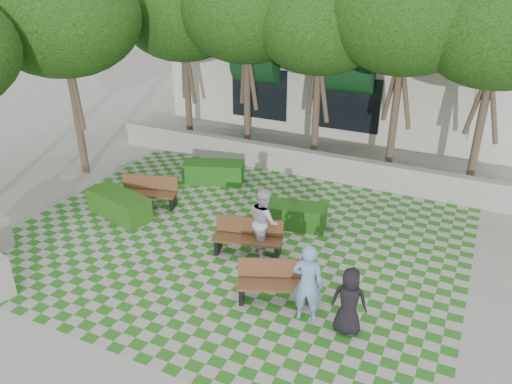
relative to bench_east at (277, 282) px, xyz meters
The scene contains 15 objects.
ground 2.26m from the bench_east, 160.77° to the left, with size 90.00×90.00×0.00m, color gray.
lawn 2.75m from the bench_east, 140.42° to the left, with size 12.00×12.00×0.00m, color #2B721E.
sidewalk_west 9.46m from the bench_east, 169.45° to the left, with size 2.00×12.00×0.01m, color #9E9B93.
retaining_wall 7.24m from the bench_east, 106.80° to the left, with size 15.00×0.36×0.90m, color #9E9B93.
bench_east is the anchor object (origin of this frame).
bench_mid 2.05m from the bench_east, 134.91° to the left, with size 1.88×1.01×0.94m.
bench_west 6.03m from the bench_east, 154.54° to the left, with size 1.86×1.06×0.93m.
hedge_midright 3.44m from the bench_east, 106.12° to the left, with size 1.90×0.76×0.66m, color #1A4813.
hedge_midleft 6.74m from the bench_east, 132.23° to the left, with size 2.01×0.81×0.70m, color #1A5115.
hedge_west 6.05m from the bench_east, 164.27° to the left, with size 2.08×0.83×0.73m, color #204D14.
person_blue 1.03m from the bench_east, 23.57° to the right, with size 0.67×0.44×1.83m, color #6D99C7.
person_dark 1.80m from the bench_east, 11.72° to the right, with size 0.74×0.48×1.51m, color black.
person_white 2.08m from the bench_east, 123.03° to the left, with size 0.88×0.69×1.82m, color silver.
tree_row 9.09m from the bench_east, 120.61° to the left, with size 17.70×13.40×7.41m.
building 15.00m from the bench_east, 94.47° to the left, with size 18.00×8.92×5.15m.
Camera 1 is at (5.64, -9.23, 7.08)m, focal length 35.00 mm.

